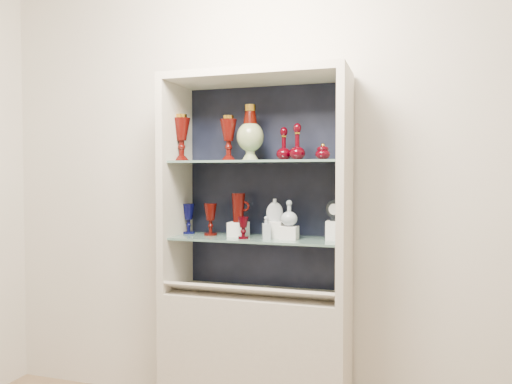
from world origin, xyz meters
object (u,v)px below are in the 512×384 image
(pedestal_lamp_right, at_px, (229,138))
(ruby_goblet_tall, at_px, (210,219))
(clear_square_bottle, at_px, (266,228))
(lidded_bowl, at_px, (323,151))
(enamel_urn, at_px, (250,133))
(flat_flask, at_px, (275,210))
(cameo_medallion, at_px, (334,210))
(ruby_decanter_a, at_px, (297,140))
(pedestal_lamp_left, at_px, (181,138))
(clear_round_decanter, at_px, (289,214))
(ruby_goblet_small, at_px, (243,228))
(cobalt_goblet, at_px, (189,218))
(ruby_pitcher, at_px, (238,208))
(ruby_decanter_b, at_px, (284,143))

(pedestal_lamp_right, distance_m, ruby_goblet_tall, 0.47)
(clear_square_bottle, bearing_deg, lidded_bowl, 5.44)
(enamel_urn, bearing_deg, lidded_bowl, -4.26)
(flat_flask, bearing_deg, cameo_medallion, -17.76)
(ruby_decanter_a, relative_size, clear_square_bottle, 1.78)
(pedestal_lamp_left, relative_size, lidded_bowl, 3.02)
(clear_round_decanter, bearing_deg, ruby_goblet_small, -169.43)
(cameo_medallion, bearing_deg, pedestal_lamp_left, -153.09)
(ruby_goblet_tall, bearing_deg, cameo_medallion, 0.58)
(pedestal_lamp_left, bearing_deg, cobalt_goblet, 90.00)
(lidded_bowl, height_order, flat_flask, lidded_bowl)
(ruby_decanter_a, distance_m, clear_round_decanter, 0.40)
(ruby_pitcher, bearing_deg, pedestal_lamp_right, -167.38)
(enamel_urn, height_order, flat_flask, enamel_urn)
(lidded_bowl, xyz_separation_m, flat_flask, (-0.27, 0.04, -0.31))
(ruby_decanter_a, relative_size, clear_round_decanter, 1.67)
(pedestal_lamp_left, relative_size, ruby_decanter_b, 1.37)
(clear_square_bottle, bearing_deg, ruby_pitcher, 159.46)
(ruby_goblet_tall, distance_m, cameo_medallion, 0.70)
(pedestal_lamp_left, height_order, pedestal_lamp_right, pedestal_lamp_left)
(ruby_pitcher, bearing_deg, ruby_decanter_b, 8.29)
(enamel_urn, bearing_deg, pedestal_lamp_right, 179.43)
(pedestal_lamp_left, distance_m, ruby_goblet_tall, 0.49)
(pedestal_lamp_left, height_order, lidded_bowl, pedestal_lamp_left)
(enamel_urn, xyz_separation_m, clear_round_decanter, (0.23, -0.02, -0.44))
(pedestal_lamp_left, height_order, ruby_goblet_small, pedestal_lamp_left)
(clear_square_bottle, bearing_deg, ruby_decanter_a, 18.81)
(ruby_decanter_b, distance_m, clear_square_bottle, 0.47)
(ruby_decanter_b, bearing_deg, lidded_bowl, -15.08)
(ruby_decanter_a, distance_m, ruby_pitcher, 0.50)
(ruby_decanter_b, relative_size, ruby_goblet_tall, 1.06)
(ruby_decanter_a, bearing_deg, cameo_medallion, 8.42)
(pedestal_lamp_left, height_order, clear_round_decanter, pedestal_lamp_left)
(enamel_urn, height_order, cameo_medallion, enamel_urn)
(enamel_urn, relative_size, ruby_decanter_a, 1.38)
(enamel_urn, relative_size, ruby_goblet_tall, 1.68)
(pedestal_lamp_right, height_order, ruby_pitcher, pedestal_lamp_right)
(ruby_decanter_a, relative_size, cameo_medallion, 1.94)
(clear_round_decanter, bearing_deg, clear_square_bottle, -163.13)
(pedestal_lamp_right, bearing_deg, ruby_decanter_b, 5.28)
(ruby_decanter_b, distance_m, ruby_goblet_tall, 0.60)
(ruby_goblet_tall, bearing_deg, enamel_urn, -3.80)
(clear_square_bottle, bearing_deg, clear_round_decanter, 16.87)
(pedestal_lamp_right, relative_size, clear_round_decanter, 1.90)
(pedestal_lamp_left, bearing_deg, cameo_medallion, 3.27)
(cameo_medallion, bearing_deg, ruby_goblet_small, -145.45)
(ruby_decanter_b, xyz_separation_m, flat_flask, (-0.05, -0.02, -0.36))
(ruby_goblet_tall, relative_size, flat_flask, 1.42)
(clear_square_bottle, height_order, clear_round_decanter, clear_round_decanter)
(cobalt_goblet, xyz_separation_m, clear_square_bottle, (0.51, -0.12, -0.03))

